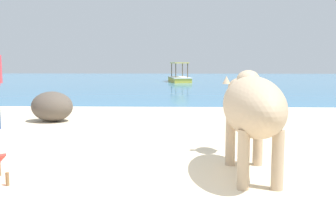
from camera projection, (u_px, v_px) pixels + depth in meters
The scene contains 6 objects.
sand_beach at pixel (114, 191), 3.77m from camera, with size 18.00×14.00×0.04m, color beige.
water_surface at pixel (171, 82), 25.62m from camera, with size 60.00×36.00×0.03m, color teal.
cow at pixel (251, 107), 4.17m from camera, with size 0.64×2.07×1.18m.
shore_rock_large at pixel (52, 106), 8.05m from camera, with size 0.91×0.74×0.65m, color brown.
shore_rock_medium at pixel (250, 103), 9.11m from camera, with size 0.95×0.72×0.56m, color #6B5B4C.
boat_yellow at pixel (179, 78), 25.16m from camera, with size 1.69×3.80×1.29m.
Camera 1 is at (0.67, -3.63, 1.30)m, focal length 40.15 mm.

